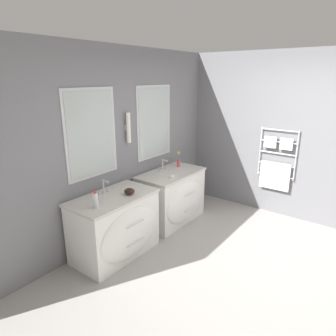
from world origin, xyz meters
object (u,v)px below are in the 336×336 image
(flower_vase, at_px, (178,161))
(toiletry_bottle, at_px, (96,200))
(vanity_left, at_px, (117,226))
(vanity_right, at_px, (173,197))
(amenity_bowl, at_px, (129,191))

(flower_vase, bearing_deg, toiletry_bottle, -174.52)
(toiletry_bottle, xyz_separation_m, flower_vase, (1.86, 0.18, 0.01))
(vanity_left, height_order, toiletry_bottle, toiletry_bottle)
(vanity_right, xyz_separation_m, amenity_bowl, (-1.03, -0.08, 0.43))
(toiletry_bottle, relative_size, amenity_bowl, 1.54)
(vanity_left, xyz_separation_m, vanity_right, (1.20, 0.00, 0.00))
(toiletry_bottle, bearing_deg, vanity_left, 10.08)
(vanity_right, bearing_deg, flower_vase, 20.82)
(vanity_left, relative_size, amenity_bowl, 8.49)
(vanity_right, relative_size, flower_vase, 4.30)
(vanity_right, relative_size, toiletry_bottle, 5.51)
(vanity_right, height_order, toiletry_bottle, toiletry_bottle)
(toiletry_bottle, bearing_deg, amenity_bowl, -1.71)
(amenity_bowl, bearing_deg, vanity_left, 155.58)
(vanity_right, distance_m, toiletry_bottle, 1.63)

